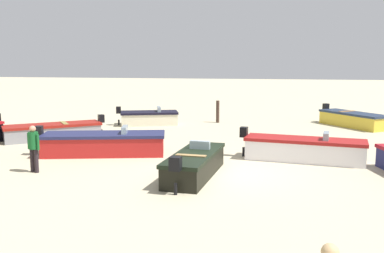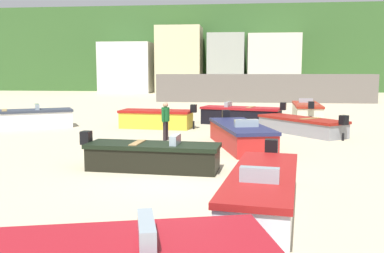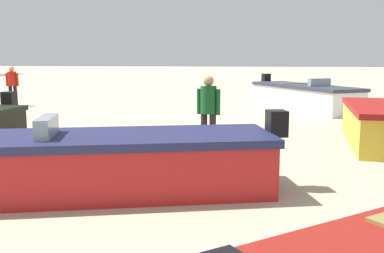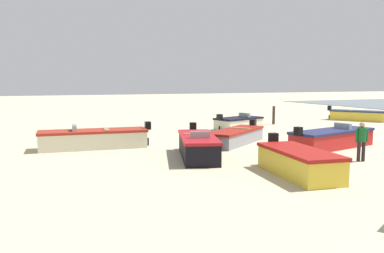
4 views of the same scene
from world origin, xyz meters
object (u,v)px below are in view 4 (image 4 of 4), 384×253
(boat_cream_8, at_px, (94,139))
(boat_yellow_10, at_px, (299,162))
(boat_grey_7, at_px, (236,136))
(boat_cream_0, at_px, (239,123))
(boat_black_5, at_px, (198,146))
(boat_red_3, at_px, (332,139))
(beach_walker_distant, at_px, (362,138))
(boat_yellow_6, at_px, (357,115))
(mooring_post_near_water, at_px, (274,115))

(boat_cream_8, bearing_deg, boat_yellow_10, -141.85)
(boat_grey_7, height_order, boat_yellow_10, boat_yellow_10)
(boat_cream_0, xyz_separation_m, boat_black_5, (-8.41, 6.44, 0.08))
(boat_yellow_10, bearing_deg, boat_red_3, -133.66)
(boat_grey_7, bearing_deg, beach_walker_distant, 165.28)
(boat_black_5, relative_size, beach_walker_distant, 2.88)
(boat_grey_7, xyz_separation_m, beach_walker_distant, (-5.98, -2.61, 0.56))
(boat_cream_8, bearing_deg, boat_grey_7, -96.76)
(boat_red_3, distance_m, boat_grey_7, 4.76)
(boat_black_5, height_order, boat_yellow_6, boat_black_5)
(boat_grey_7, height_order, boat_cream_8, boat_cream_8)
(boat_black_5, bearing_deg, boat_cream_0, -111.12)
(boat_yellow_10, distance_m, mooring_post_near_water, 16.72)
(boat_cream_0, relative_size, boat_red_3, 0.72)
(boat_black_5, distance_m, boat_yellow_6, 20.85)
(boat_black_5, height_order, beach_walker_distant, beach_walker_distant)
(mooring_post_near_water, bearing_deg, boat_red_3, 162.42)
(boat_cream_8, distance_m, mooring_post_near_water, 15.40)
(boat_cream_0, bearing_deg, mooring_post_near_water, 95.07)
(boat_grey_7, distance_m, boat_yellow_10, 7.25)
(boat_cream_0, distance_m, boat_black_5, 10.59)
(beach_walker_distant, bearing_deg, boat_red_3, -94.38)
(boat_grey_7, bearing_deg, boat_yellow_10, 131.43)
(boat_cream_0, bearing_deg, boat_grey_7, -48.25)
(boat_red_3, xyz_separation_m, beach_walker_distant, (-3.14, 1.22, 0.50))
(boat_black_5, bearing_deg, boat_grey_7, -123.31)
(boat_red_3, relative_size, boat_yellow_6, 1.24)
(boat_cream_8, height_order, beach_walker_distant, beach_walker_distant)
(boat_black_5, height_order, boat_cream_8, boat_black_5)
(boat_cream_8, xyz_separation_m, beach_walker_distant, (-7.27, -9.71, 0.49))
(boat_red_3, bearing_deg, mooring_post_near_water, 147.84)
(boat_cream_0, xyz_separation_m, boat_yellow_10, (-12.74, 4.45, 0.06))
(boat_cream_8, height_order, mooring_post_near_water, mooring_post_near_water)
(boat_red_3, height_order, boat_yellow_6, boat_red_3)
(mooring_post_near_water, distance_m, beach_walker_distant, 14.05)
(mooring_post_near_water, height_order, beach_walker_distant, beach_walker_distant)
(boat_yellow_10, height_order, mooring_post_near_water, mooring_post_near_water)
(boat_cream_0, relative_size, boat_yellow_10, 0.93)
(boat_cream_0, relative_size, beach_walker_distant, 2.32)
(boat_red_3, bearing_deg, beach_walker_distant, -35.76)
(boat_red_3, bearing_deg, boat_yellow_10, -64.60)
(boat_yellow_6, height_order, boat_yellow_10, boat_yellow_10)
(boat_red_3, relative_size, boat_grey_7, 1.18)
(boat_cream_8, xyz_separation_m, boat_yellow_10, (-8.43, -5.81, 0.01))
(boat_grey_7, bearing_deg, boat_yellow_6, -102.64)
(boat_cream_0, height_order, boat_yellow_6, boat_yellow_6)
(boat_yellow_6, relative_size, boat_yellow_10, 1.05)
(boat_cream_0, distance_m, boat_yellow_6, 11.97)
(boat_cream_8, bearing_deg, beach_walker_distant, -123.27)
(boat_black_5, xyz_separation_m, boat_cream_8, (4.09, 3.81, -0.03))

